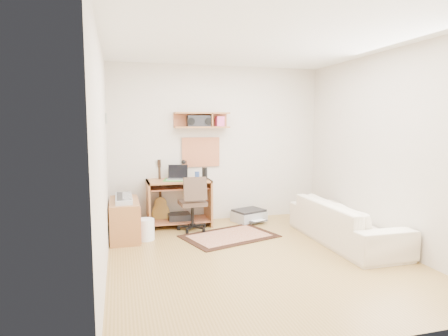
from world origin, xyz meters
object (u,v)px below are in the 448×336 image
object	(u,v)px
task_chair	(192,203)
printer	(249,216)
desk	(179,203)
sofa	(345,215)
cabinet	(124,219)

from	to	relation	value
task_chair	printer	distance (m)	1.12
task_chair	printer	bearing A→B (deg)	13.21
desk	sofa	world-z (taller)	sofa
printer	task_chair	bearing A→B (deg)	176.55
sofa	desk	bearing A→B (deg)	54.95
desk	printer	size ratio (longest dim) A/B	1.98
printer	desk	bearing A→B (deg)	158.97
task_chair	sofa	world-z (taller)	task_chair
printer	sofa	bearing A→B (deg)	-77.39
cabinet	printer	distance (m)	2.10
cabinet	sofa	xyz separation A→B (m)	(2.96, -1.02, 0.11)
desk	task_chair	xyz separation A→B (m)	(0.16, -0.33, 0.06)
desk	sofa	size ratio (longest dim) A/B	0.51
printer	sofa	distance (m)	1.74
task_chair	desk	bearing A→B (deg)	113.01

